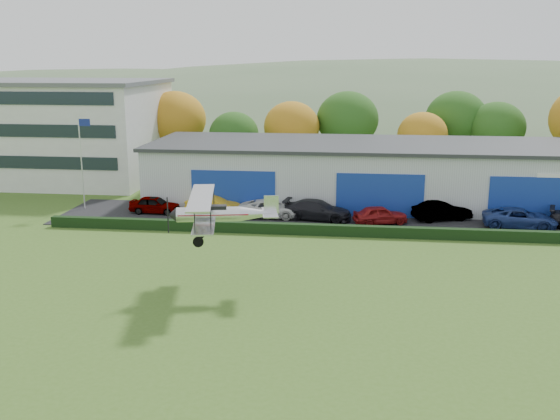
# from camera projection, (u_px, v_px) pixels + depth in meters

# --- Properties ---
(ground) EXTENTS (300.00, 300.00, 0.00)m
(ground) POSITION_uv_depth(u_px,v_px,m) (289.00, 326.00, 30.20)
(ground) COLOR #3D5F1E
(ground) RESTS_ON ground
(apron) EXTENTS (48.00, 9.00, 0.05)m
(apron) POSITION_uv_depth(u_px,v_px,m) (354.00, 219.00, 50.11)
(apron) COLOR black
(apron) RESTS_ON ground
(hedge) EXTENTS (46.00, 0.60, 0.80)m
(hedge) POSITION_uv_depth(u_px,v_px,m) (354.00, 231.00, 45.39)
(hedge) COLOR black
(hedge) RESTS_ON ground
(hangar) EXTENTS (40.60, 12.60, 5.30)m
(hangar) POSITION_uv_depth(u_px,v_px,m) (378.00, 172.00, 55.99)
(hangar) COLOR #B2B7BC
(hangar) RESTS_ON ground
(office_block) EXTENTS (20.60, 15.60, 10.40)m
(office_block) POSITION_uv_depth(u_px,v_px,m) (61.00, 130.00, 66.00)
(office_block) COLOR silver
(office_block) RESTS_ON ground
(flagpole) EXTENTS (1.05, 0.10, 8.00)m
(flagpole) POSITION_uv_depth(u_px,v_px,m) (82.00, 154.00, 52.61)
(flagpole) COLOR silver
(flagpole) RESTS_ON ground
(tree_belt) EXTENTS (75.70, 13.22, 10.12)m
(tree_belt) POSITION_uv_depth(u_px,v_px,m) (337.00, 124.00, 67.97)
(tree_belt) COLOR #3D2614
(tree_belt) RESTS_ON ground
(distant_hills) EXTENTS (430.00, 196.00, 56.00)m
(distant_hills) POSITION_uv_depth(u_px,v_px,m) (328.00, 156.00, 168.86)
(distant_hills) COLOR #4C6642
(distant_hills) RESTS_ON ground
(car_0) EXTENTS (4.24, 1.86, 1.42)m
(car_0) POSITION_uv_depth(u_px,v_px,m) (155.00, 205.00, 51.93)
(car_0) COLOR gray
(car_0) RESTS_ON apron
(car_1) EXTENTS (4.75, 2.40, 1.49)m
(car_1) POSITION_uv_depth(u_px,v_px,m) (213.00, 205.00, 51.65)
(car_1) COLOR gold
(car_1) RESTS_ON apron
(car_2) EXTENTS (5.07, 2.36, 1.41)m
(car_2) POSITION_uv_depth(u_px,v_px,m) (270.00, 209.00, 50.57)
(car_2) COLOR silver
(car_2) RESTS_ON apron
(car_3) EXTENTS (5.70, 3.06, 1.57)m
(car_3) POSITION_uv_depth(u_px,v_px,m) (318.00, 210.00, 49.82)
(car_3) COLOR black
(car_3) RESTS_ON apron
(car_4) EXTENTS (4.50, 2.84, 1.43)m
(car_4) POSITION_uv_depth(u_px,v_px,m) (380.00, 215.00, 48.55)
(car_4) COLOR maroon
(car_4) RESTS_ON apron
(car_5) EXTENTS (4.89, 3.10, 1.52)m
(car_5) POSITION_uv_depth(u_px,v_px,m) (442.00, 211.00, 49.63)
(car_5) COLOR gray
(car_5) RESTS_ON apron
(car_6) EXTENTS (5.63, 2.97, 1.51)m
(car_6) POSITION_uv_depth(u_px,v_px,m) (520.00, 218.00, 47.36)
(car_6) COLOR navy
(car_6) RESTS_ON apron
(biplane) EXTENTS (6.14, 7.01, 2.61)m
(biplane) POSITION_uv_depth(u_px,v_px,m) (218.00, 213.00, 34.23)
(biplane) COLOR silver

